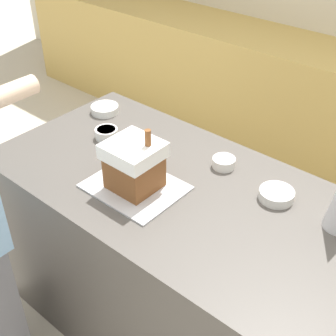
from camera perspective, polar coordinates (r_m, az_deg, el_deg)
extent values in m
plane|color=beige|center=(2.52, 1.22, -18.60)|extent=(12.00, 12.00, 0.00)
cube|color=#514C47|center=(2.18, 1.37, -11.64)|extent=(1.66, 0.84, 0.89)
cube|color=silver|center=(1.87, -4.03, -2.29)|extent=(0.37, 0.30, 0.01)
cube|color=brown|center=(1.83, -4.12, -0.47)|extent=(0.18, 0.17, 0.14)
cube|color=white|center=(1.77, -4.25, 2.13)|extent=(0.20, 0.19, 0.06)
cylinder|color=brown|center=(1.73, -2.46, 3.71)|extent=(0.02, 0.02, 0.07)
cylinder|color=white|center=(1.99, 6.81, 0.66)|extent=(0.10, 0.10, 0.04)
cylinder|color=pink|center=(1.98, 6.85, 1.04)|extent=(0.08, 0.08, 0.01)
cylinder|color=silver|center=(1.85, 13.08, -3.20)|extent=(0.14, 0.14, 0.04)
cylinder|color=red|center=(1.84, 13.14, -2.85)|extent=(0.11, 0.11, 0.01)
cylinder|color=silver|center=(2.41, -7.71, 7.12)|extent=(0.14, 0.14, 0.04)
cylinder|color=red|center=(2.40, -7.74, 7.41)|extent=(0.11, 0.11, 0.01)
cylinder|color=white|center=(2.19, -7.51, 4.20)|extent=(0.11, 0.11, 0.05)
cylinder|color=red|center=(2.18, -7.54, 4.60)|extent=(0.09, 0.09, 0.01)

